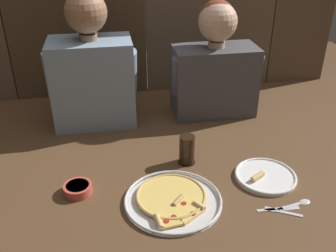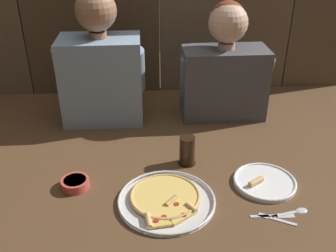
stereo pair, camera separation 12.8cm
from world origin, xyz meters
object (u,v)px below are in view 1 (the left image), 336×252
at_px(dinner_plate, 265,176).
at_px(diner_left, 91,67).
at_px(diner_right, 215,66).
at_px(dipping_bowl, 78,188).
at_px(drinking_glass, 187,150).
at_px(pizza_tray, 173,199).

relative_size(dinner_plate, diner_left, 0.38).
height_order(dinner_plate, diner_left, diner_left).
xyz_separation_m(diner_left, diner_right, (0.60, 0.00, -0.03)).
height_order(dinner_plate, dipping_bowl, dipping_bowl).
distance_m(drinking_glass, dipping_bowl, 0.46).
distance_m(dipping_bowl, diner_left, 0.63).
relative_size(dipping_bowl, diner_left, 0.17).
xyz_separation_m(drinking_glass, diner_left, (-0.37, 0.43, 0.23)).
distance_m(pizza_tray, diner_right, 0.79).
bearing_deg(dipping_bowl, pizza_tray, -17.60).
height_order(dinner_plate, diner_right, diner_right).
height_order(pizza_tray, diner_left, diner_left).
xyz_separation_m(pizza_tray, diner_right, (0.33, 0.67, 0.25)).
relative_size(drinking_glass, diner_right, 0.22).
bearing_deg(dipping_bowl, dinner_plate, -2.46).
distance_m(drinking_glass, diner_right, 0.53).
bearing_deg(dipping_bowl, drinking_glass, 16.24).
relative_size(pizza_tray, diner_left, 0.56).
distance_m(dinner_plate, drinking_glass, 0.33).
relative_size(dinner_plate, dipping_bowl, 2.27).
bearing_deg(pizza_tray, diner_left, 111.66).
relative_size(dinner_plate, drinking_glass, 1.93).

